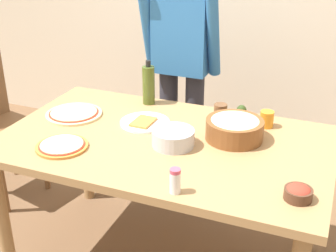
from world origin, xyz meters
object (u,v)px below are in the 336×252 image
object	(u,v)px
popcorn_bowl	(235,127)
salt_shaker	(175,181)
pizza_raw_on_board	(74,113)
pizza_cooked_on_tray	(62,146)
cup_small_brown	(220,112)
plate_with_slice	(145,122)
small_sauce_bowl	(298,193)
avocado	(241,111)
olive_oil_bottle	(149,85)
mixing_bowl_steel	(173,138)
person_cook	(182,58)
dining_table	(164,156)
cup_orange	(267,119)

from	to	relation	value
popcorn_bowl	salt_shaker	xyz separation A→B (m)	(-0.10, -0.55, -0.01)
pizza_raw_on_board	pizza_cooked_on_tray	bearing A→B (deg)	-65.91
pizza_raw_on_board	cup_small_brown	xyz separation A→B (m)	(0.75, 0.25, 0.03)
plate_with_slice	cup_small_brown	xyz separation A→B (m)	(0.35, 0.20, 0.03)
small_sauce_bowl	avocado	size ratio (longest dim) A/B	1.57
small_sauce_bowl	avocado	world-z (taller)	avocado
cup_small_brown	pizza_cooked_on_tray	bearing A→B (deg)	-135.35
small_sauce_bowl	olive_oil_bottle	size ratio (longest dim) A/B	0.43
plate_with_slice	cup_small_brown	bearing A→B (deg)	30.33
pizza_raw_on_board	cup_small_brown	world-z (taller)	cup_small_brown
mixing_bowl_steel	small_sauce_bowl	size ratio (longest dim) A/B	1.82
person_cook	plate_with_slice	xyz separation A→B (m)	(0.03, -0.63, -0.17)
dining_table	cup_small_brown	size ratio (longest dim) A/B	18.82
cup_orange	cup_small_brown	bearing A→B (deg)	179.42
salt_shaker	cup_small_brown	bearing A→B (deg)	92.32
plate_with_slice	olive_oil_bottle	size ratio (longest dim) A/B	1.02
mixing_bowl_steel	person_cook	bearing A→B (deg)	107.66
pizza_raw_on_board	avocado	size ratio (longest dim) A/B	4.35
pizza_raw_on_board	mixing_bowl_steel	bearing A→B (deg)	-11.79
plate_with_slice	mixing_bowl_steel	world-z (taller)	mixing_bowl_steel
olive_oil_bottle	cup_orange	distance (m)	0.70
pizza_cooked_on_tray	mixing_bowl_steel	size ratio (longest dim) A/B	1.23
pizza_cooked_on_tray	cup_small_brown	bearing A→B (deg)	44.65
salt_shaker	popcorn_bowl	bearing A→B (deg)	79.89
pizza_raw_on_board	cup_orange	xyz separation A→B (m)	(1.00, 0.24, 0.03)
pizza_cooked_on_tray	salt_shaker	world-z (taller)	salt_shaker
olive_oil_bottle	cup_orange	bearing A→B (deg)	-5.40
plate_with_slice	pizza_cooked_on_tray	bearing A→B (deg)	-122.81
olive_oil_bottle	pizza_cooked_on_tray	bearing A→B (deg)	-103.31
cup_small_brown	small_sauce_bowl	bearing A→B (deg)	-51.62
mixing_bowl_steel	cup_orange	distance (m)	0.53
pizza_cooked_on_tray	popcorn_bowl	bearing A→B (deg)	28.27
pizza_cooked_on_tray	avocado	distance (m)	0.96
salt_shaker	avocado	world-z (taller)	salt_shaker
pizza_raw_on_board	avocado	bearing A→B (deg)	19.94
popcorn_bowl	olive_oil_bottle	distance (m)	0.63
dining_table	pizza_cooked_on_tray	distance (m)	0.50
dining_table	cup_orange	bearing A→B (deg)	37.43
olive_oil_bottle	salt_shaker	bearing A→B (deg)	-59.62
dining_table	small_sauce_bowl	distance (m)	0.74
mixing_bowl_steel	cup_small_brown	bearing A→B (deg)	72.11
person_cook	pizza_cooked_on_tray	distance (m)	1.05
pizza_raw_on_board	pizza_cooked_on_tray	size ratio (longest dim) A/B	1.24
avocado	pizza_cooked_on_tray	bearing A→B (deg)	-136.76
olive_oil_bottle	avocado	xyz separation A→B (m)	(0.54, 0.00, -0.08)
person_cook	salt_shaker	world-z (taller)	person_cook
popcorn_bowl	mixing_bowl_steel	distance (m)	0.31
person_cook	cup_orange	bearing A→B (deg)	-34.31
dining_table	person_cook	bearing A→B (deg)	104.14
cup_orange	avocado	world-z (taller)	cup_orange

